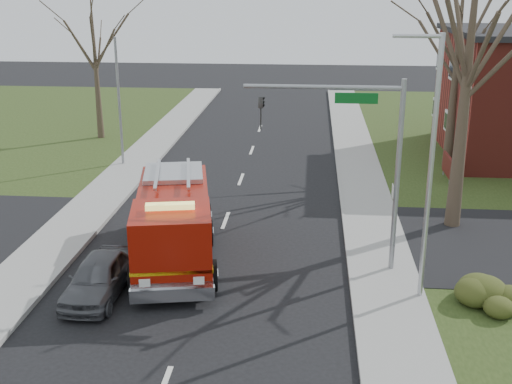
{
  "coord_description": "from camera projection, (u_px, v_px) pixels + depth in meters",
  "views": [
    {
      "loc": [
        3.56,
        -19.5,
        9.81
      ],
      "look_at": [
        1.49,
        3.99,
        2.0
      ],
      "focal_mm": 45.0,
      "sensor_mm": 36.0,
      "label": 1
    }
  ],
  "objects": [
    {
      "name": "hedge_corner",
      "position": [
        482.0,
        292.0,
        19.95
      ],
      "size": [
        2.8,
        2.0,
        0.9
      ],
      "primitive_type": "ellipsoid",
      "color": "#313F17",
      "rests_on": "lawn_right"
    },
    {
      "name": "utility_pole_far",
      "position": [
        119.0,
        103.0,
        34.53
      ],
      "size": [
        0.14,
        0.14,
        7.0
      ],
      "primitive_type": "cylinder",
      "color": "gray",
      "rests_on": "ground"
    },
    {
      "name": "parked_car_maroon",
      "position": [
        99.0,
        277.0,
        20.75
      ],
      "size": [
        1.68,
        4.01,
        1.36
      ],
      "primitive_type": "imported",
      "rotation": [
        0.0,
        0.0,
        -0.02
      ],
      "color": "#4E5055",
      "rests_on": "ground"
    },
    {
      "name": "sidewalk_left",
      "position": [
        26.0,
        274.0,
        22.32
      ],
      "size": [
        2.4,
        80.0,
        0.15
      ],
      "primitive_type": "cube",
      "color": "gray",
      "rests_on": "ground"
    },
    {
      "name": "traffic_signal_mast",
      "position": [
        361.0,
        141.0,
        21.33
      ],
      "size": [
        5.29,
        0.18,
        6.8
      ],
      "color": "gray",
      "rests_on": "ground"
    },
    {
      "name": "bare_tree_far",
      "position": [
        458.0,
        48.0,
        33.05
      ],
      "size": [
        5.25,
        5.25,
        10.5
      ],
      "color": "#382E21",
      "rests_on": "ground"
    },
    {
      "name": "ground",
      "position": [
        202.0,
        283.0,
        21.82
      ],
      "size": [
        120.0,
        120.0,
        0.0
      ],
      "primitive_type": "plane",
      "color": "black",
      "rests_on": "ground"
    },
    {
      "name": "streetlight_pole",
      "position": [
        429.0,
        164.0,
        19.33
      ],
      "size": [
        1.48,
        0.16,
        8.4
      ],
      "color": "#B7BABF",
      "rests_on": "ground"
    },
    {
      "name": "health_center_sign",
      "position": [
        447.0,
        165.0,
        32.49
      ],
      "size": [
        0.12,
        2.0,
        1.4
      ],
      "color": "#561714",
      "rests_on": "ground"
    },
    {
      "name": "bare_tree_left",
      "position": [
        95.0,
        52.0,
        39.82
      ],
      "size": [
        4.5,
        4.5,
        9.0
      ],
      "color": "#382E21",
      "rests_on": "ground"
    },
    {
      "name": "bare_tree_near",
      "position": [
        470.0,
        46.0,
        24.38
      ],
      "size": [
        6.0,
        6.0,
        12.0
      ],
      "color": "#382E21",
      "rests_on": "ground"
    },
    {
      "name": "sidewalk_right",
      "position": [
        386.0,
        288.0,
        21.28
      ],
      "size": [
        2.4,
        80.0,
        0.15
      ],
      "primitive_type": "cube",
      "color": "gray",
      "rests_on": "ground"
    },
    {
      "name": "fire_engine",
      "position": [
        174.0,
        226.0,
        23.13
      ],
      "size": [
        4.09,
        7.97,
        3.07
      ],
      "rotation": [
        0.0,
        0.0,
        0.19
      ],
      "color": "maroon",
      "rests_on": "ground"
    }
  ]
}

